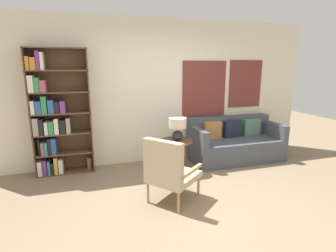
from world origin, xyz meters
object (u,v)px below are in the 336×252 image
side_table (176,144)px  bookshelf (54,117)px  armchair (169,169)px  couch (234,143)px  table_lamp (178,126)px

side_table → bookshelf: bearing=164.9°
armchair → couch: 2.23m
armchair → table_lamp: size_ratio=2.32×
armchair → table_lamp: 1.20m
couch → side_table: couch is taller
table_lamp → couch: bearing=11.7°
armchair → table_lamp: table_lamp is taller
bookshelf → couch: bearing=-4.3°
side_table → table_lamp: 0.31m
couch → side_table: (-1.34, -0.29, 0.19)m
table_lamp → side_table: bearing=-156.4°
side_table → table_lamp: bearing=23.6°
bookshelf → side_table: size_ratio=3.61×
side_table → armchair: bearing=-113.5°
couch → armchair: bearing=-143.6°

